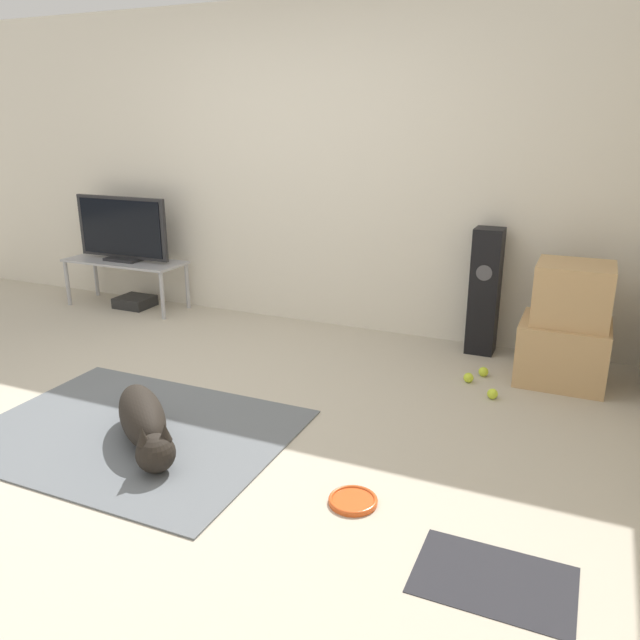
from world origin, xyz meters
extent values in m
plane|color=#BCB29E|center=(0.00, 0.00, 0.00)|extent=(12.00, 12.00, 0.00)
cube|color=silver|center=(0.00, 2.10, 1.27)|extent=(8.00, 0.06, 2.55)
cube|color=slate|center=(-0.05, -0.16, 0.01)|extent=(1.71, 1.30, 0.01)
ellipsoid|color=black|center=(0.06, -0.20, 0.14)|extent=(0.63, 0.59, 0.27)
sphere|color=black|center=(0.34, -0.45, 0.11)|extent=(0.20, 0.20, 0.20)
cone|color=black|center=(0.38, -0.41, 0.22)|extent=(0.06, 0.06, 0.09)
cone|color=black|center=(0.30, -0.49, 0.22)|extent=(0.06, 0.06, 0.09)
cylinder|color=black|center=(-0.26, 0.08, 0.07)|extent=(0.18, 0.17, 0.04)
cylinder|color=#DB511E|center=(1.31, -0.29, 0.01)|extent=(0.22, 0.22, 0.02)
torus|color=#DB511E|center=(1.31, -0.29, 0.02)|extent=(0.23, 0.23, 0.02)
cube|color=tan|center=(2.07, 1.58, 0.20)|extent=(0.56, 0.51, 0.41)
cube|color=tan|center=(2.09, 1.59, 0.60)|extent=(0.47, 0.43, 0.39)
cube|color=black|center=(1.49, 1.92, 0.47)|extent=(0.20, 0.20, 0.93)
cylinder|color=#4C4C51|center=(1.49, 1.81, 0.63)|extent=(0.11, 0.00, 0.11)
cube|color=#A8A8AD|center=(-1.72, 1.79, 0.43)|extent=(1.14, 0.43, 0.02)
cylinder|color=#A8A8AD|center=(-2.26, 1.60, 0.21)|extent=(0.04, 0.04, 0.42)
cylinder|color=#A8A8AD|center=(-1.18, 1.60, 0.21)|extent=(0.04, 0.04, 0.42)
cylinder|color=#A8A8AD|center=(-2.26, 1.97, 0.21)|extent=(0.04, 0.04, 0.42)
cylinder|color=#A8A8AD|center=(-1.18, 1.97, 0.21)|extent=(0.04, 0.04, 0.42)
cube|color=#232326|center=(-1.72, 1.79, 0.45)|extent=(0.33, 0.20, 0.03)
cube|color=#232326|center=(-1.72, 1.80, 0.74)|extent=(0.95, 0.04, 0.55)
cube|color=black|center=(-1.72, 1.78, 0.74)|extent=(0.88, 0.01, 0.50)
sphere|color=#C6E033|center=(1.52, 1.30, 0.03)|extent=(0.07, 0.07, 0.07)
sphere|color=#C6E033|center=(1.59, 1.44, 0.03)|extent=(0.07, 0.07, 0.07)
sphere|color=#C6E033|center=(1.71, 1.10, 0.03)|extent=(0.07, 0.07, 0.07)
cube|color=black|center=(-1.66, 1.80, 0.05)|extent=(0.31, 0.28, 0.10)
cube|color=#28282D|center=(1.98, -0.54, 0.00)|extent=(0.60, 0.40, 0.01)
camera|label=1|loc=(2.16, -2.59, 1.67)|focal=35.00mm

